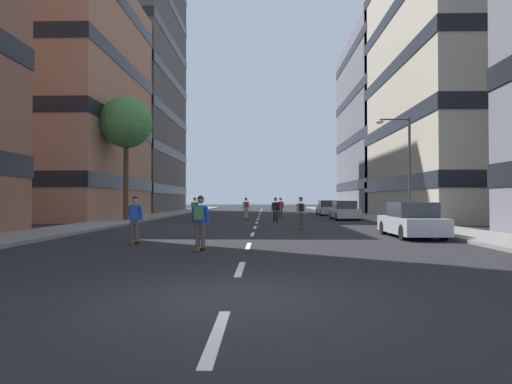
{
  "coord_description": "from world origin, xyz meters",
  "views": [
    {
      "loc": [
        0.59,
        -7.29,
        1.66
      ],
      "look_at": [
        0.0,
        20.67,
        2.11
      ],
      "focal_mm": 30.35,
      "sensor_mm": 36.0,
      "label": 1
    }
  ],
  "objects_px": {
    "skater_0": "(276,209)",
    "skater_3": "(195,208)",
    "parked_car_near": "(344,211)",
    "street_tree_near": "(126,123)",
    "skater_2": "(200,219)",
    "skater_6": "(301,211)",
    "parked_car_far": "(327,208)",
    "parked_car_mid": "(411,221)",
    "skater_4": "(135,217)",
    "skater_1": "(246,207)",
    "streetlamp_right": "(403,159)",
    "skater_5": "(281,207)"
  },
  "relations": [
    {
      "from": "parked_car_near",
      "to": "parked_car_mid",
      "type": "xyz_separation_m",
      "value": [
        0.0,
        -15.9,
        0.0
      ]
    },
    {
      "from": "skater_4",
      "to": "parked_car_far",
      "type": "bearing_deg",
      "value": 68.48
    },
    {
      "from": "parked_car_far",
      "to": "skater_4",
      "type": "bearing_deg",
      "value": -111.52
    },
    {
      "from": "street_tree_near",
      "to": "skater_2",
      "type": "xyz_separation_m",
      "value": [
        8.21,
        -17.78,
        -6.3
      ]
    },
    {
      "from": "skater_5",
      "to": "skater_1",
      "type": "bearing_deg",
      "value": -145.39
    },
    {
      "from": "parked_car_far",
      "to": "skater_4",
      "type": "distance_m",
      "value": 30.54
    },
    {
      "from": "street_tree_near",
      "to": "skater_1",
      "type": "xyz_separation_m",
      "value": [
        8.76,
        3.67,
        -6.3
      ]
    },
    {
      "from": "skater_4",
      "to": "skater_5",
      "type": "xyz_separation_m",
      "value": [
        6.19,
        21.51,
        0.0
      ]
    },
    {
      "from": "streetlamp_right",
      "to": "skater_1",
      "type": "bearing_deg",
      "value": 138.34
    },
    {
      "from": "skater_0",
      "to": "skater_6",
      "type": "relative_size",
      "value": 1.0
    },
    {
      "from": "skater_2",
      "to": "skater_4",
      "type": "bearing_deg",
      "value": 144.53
    },
    {
      "from": "streetlamp_right",
      "to": "parked_car_far",
      "type": "bearing_deg",
      "value": 96.74
    },
    {
      "from": "skater_2",
      "to": "skater_5",
      "type": "bearing_deg",
      "value": 81.62
    },
    {
      "from": "parked_car_near",
      "to": "skater_4",
      "type": "relative_size",
      "value": 2.47
    },
    {
      "from": "parked_car_far",
      "to": "streetlamp_right",
      "type": "bearing_deg",
      "value": -83.26
    },
    {
      "from": "skater_4",
      "to": "skater_6",
      "type": "distance_m",
      "value": 10.25
    },
    {
      "from": "parked_car_far",
      "to": "skater_5",
      "type": "xyz_separation_m",
      "value": [
        -5.02,
        -6.9,
        0.29
      ]
    },
    {
      "from": "skater_1",
      "to": "skater_3",
      "type": "relative_size",
      "value": 1.0
    },
    {
      "from": "skater_2",
      "to": "skater_3",
      "type": "bearing_deg",
      "value": 99.89
    },
    {
      "from": "parked_car_near",
      "to": "skater_3",
      "type": "height_order",
      "value": "skater_3"
    },
    {
      "from": "street_tree_near",
      "to": "skater_0",
      "type": "relative_size",
      "value": 5.14
    },
    {
      "from": "parked_car_near",
      "to": "skater_4",
      "type": "bearing_deg",
      "value": -120.74
    },
    {
      "from": "parked_car_mid",
      "to": "skater_1",
      "type": "relative_size",
      "value": 2.47
    },
    {
      "from": "skater_4",
      "to": "skater_5",
      "type": "bearing_deg",
      "value": 73.95
    },
    {
      "from": "parked_car_near",
      "to": "skater_2",
      "type": "distance_m",
      "value": 22.45
    },
    {
      "from": "skater_1",
      "to": "parked_car_near",
      "type": "bearing_deg",
      "value": -4.81
    },
    {
      "from": "skater_6",
      "to": "parked_car_near",
      "type": "bearing_deg",
      "value": 68.51
    },
    {
      "from": "parked_car_mid",
      "to": "skater_5",
      "type": "height_order",
      "value": "skater_5"
    },
    {
      "from": "street_tree_near",
      "to": "skater_3",
      "type": "xyz_separation_m",
      "value": [
        5.3,
        -1.08,
        -6.3
      ]
    },
    {
      "from": "skater_0",
      "to": "skater_3",
      "type": "distance_m",
      "value": 5.86
    },
    {
      "from": "skater_0",
      "to": "skater_1",
      "type": "xyz_separation_m",
      "value": [
        -2.28,
        5.93,
        0.03
      ]
    },
    {
      "from": "parked_car_near",
      "to": "parked_car_far",
      "type": "xyz_separation_m",
      "value": [
        0.0,
        9.57,
        0.0
      ]
    },
    {
      "from": "skater_1",
      "to": "streetlamp_right",
      "type": "bearing_deg",
      "value": -41.66
    },
    {
      "from": "parked_car_mid",
      "to": "skater_4",
      "type": "relative_size",
      "value": 2.47
    },
    {
      "from": "skater_1",
      "to": "skater_6",
      "type": "xyz_separation_m",
      "value": [
        3.52,
        -11.84,
        0.0
      ]
    },
    {
      "from": "skater_3",
      "to": "skater_6",
      "type": "height_order",
      "value": "same"
    },
    {
      "from": "streetlamp_right",
      "to": "skater_3",
      "type": "height_order",
      "value": "streetlamp_right"
    },
    {
      "from": "skater_3",
      "to": "skater_1",
      "type": "bearing_deg",
      "value": 53.89
    },
    {
      "from": "skater_0",
      "to": "parked_car_near",
      "type": "bearing_deg",
      "value": 43.01
    },
    {
      "from": "street_tree_near",
      "to": "skater_2",
      "type": "relative_size",
      "value": 5.14
    },
    {
      "from": "parked_car_far",
      "to": "skater_0",
      "type": "bearing_deg",
      "value": -110.83
    },
    {
      "from": "skater_5",
      "to": "skater_6",
      "type": "xyz_separation_m",
      "value": [
        0.61,
        -13.85,
        0.03
      ]
    },
    {
      "from": "street_tree_near",
      "to": "parked_car_far",
      "type": "bearing_deg",
      "value": 37.0
    },
    {
      "from": "parked_car_mid",
      "to": "skater_4",
      "type": "xyz_separation_m",
      "value": [
        -11.2,
        -2.94,
        0.29
      ]
    },
    {
      "from": "skater_0",
      "to": "skater_3",
      "type": "bearing_deg",
      "value": 168.37
    },
    {
      "from": "parked_car_mid",
      "to": "street_tree_near",
      "type": "bearing_deg",
      "value": 142.3
    },
    {
      "from": "parked_car_mid",
      "to": "skater_0",
      "type": "xyz_separation_m",
      "value": [
        -5.64,
        10.64,
        0.29
      ]
    },
    {
      "from": "skater_0",
      "to": "skater_5",
      "type": "height_order",
      "value": "same"
    },
    {
      "from": "streetlamp_right",
      "to": "street_tree_near",
      "type": "bearing_deg",
      "value": 164.39
    },
    {
      "from": "skater_2",
      "to": "skater_0",
      "type": "bearing_deg",
      "value": 79.68
    }
  ]
}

